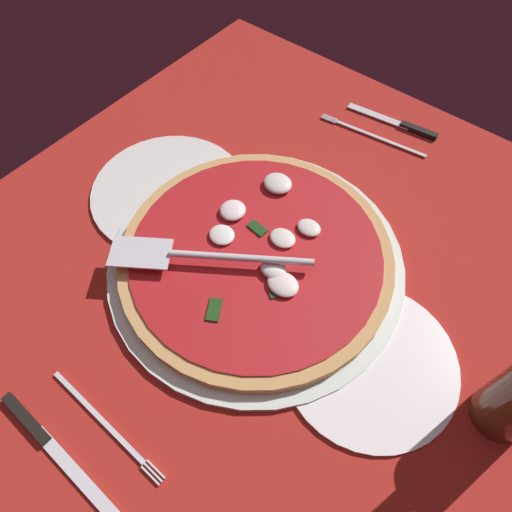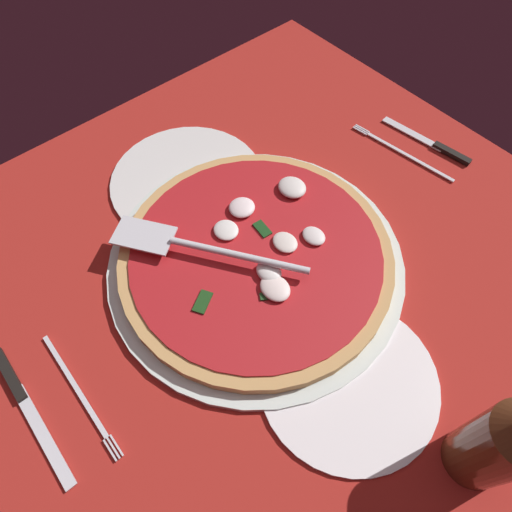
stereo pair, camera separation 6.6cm
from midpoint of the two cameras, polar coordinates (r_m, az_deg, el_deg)
ground_plane at (r=68.14cm, az=0.07°, el=-1.68°), size 93.55×93.55×0.80cm
pizza_pan at (r=67.47cm, az=-2.79°, el=-0.99°), size 43.35×43.35×1.34cm
dinner_plate_left at (r=77.99cm, az=-12.95°, el=7.88°), size 25.43×25.43×1.00cm
dinner_plate_right at (r=61.91cm, az=10.95°, el=-13.14°), size 22.86×22.86×1.00cm
pizza at (r=66.07cm, az=-2.80°, el=-0.10°), size 39.61×39.61×3.43cm
pizza_server at (r=63.59cm, az=-9.78°, el=-0.20°), size 25.07×18.45×1.00cm
place_setting_near at (r=63.52cm, az=-24.36°, el=-20.02°), size 21.87×13.06×1.40cm
place_setting_far at (r=88.61cm, az=13.86°, el=14.76°), size 21.73×14.25×1.40cm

